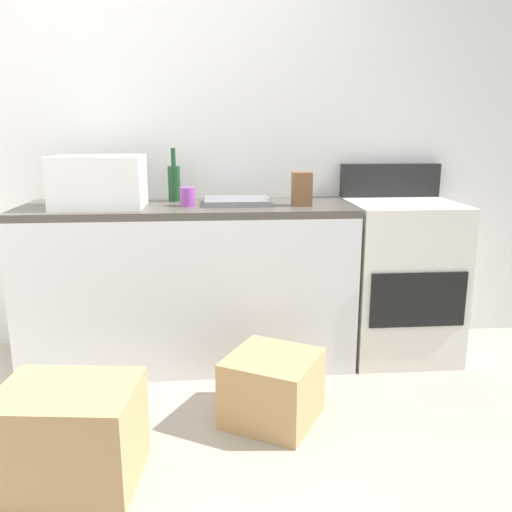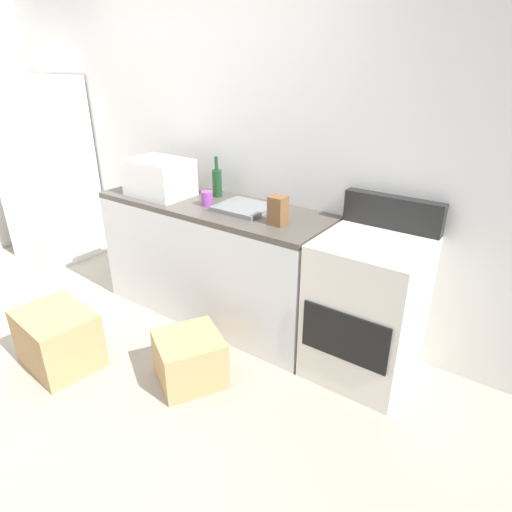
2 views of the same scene
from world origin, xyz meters
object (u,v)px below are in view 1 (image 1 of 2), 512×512
Objects in this scene: stove_oven at (399,276)px; cardboard_box_large at (70,435)px; cardboard_box_medium at (273,388)px; microwave at (99,182)px; coffee_mug at (187,197)px; wine_bottle at (174,182)px; knife_block at (302,189)px.

stove_oven reaches higher than cardboard_box_large.
stove_oven reaches higher than cardboard_box_medium.
microwave reaches higher than coffee_mug.
wine_bottle is at bearing 173.28° from stove_oven.
coffee_mug is 0.20× the size of cardboard_box_large.
knife_block is (-0.60, -0.09, 0.52)m from stove_oven.
stove_oven is at bearing 33.91° from cardboard_box_large.
coffee_mug is at bearing 177.10° from knife_block.
microwave is 2.56× the size of knife_block.
wine_bottle is at bearing 30.71° from microwave.
coffee_mug is at bearing -68.63° from wine_bottle.
wine_bottle is 1.31m from cardboard_box_medium.
wine_bottle is 1.67× the size of knife_block.
coffee_mug reaches higher than cardboard_box_medium.
stove_oven is 1.31m from coffee_mug.
microwave is 0.91× the size of cardboard_box_large.
microwave is at bearing -177.62° from stove_oven.
wine_bottle is 0.74m from knife_block.
knife_block is 1.64m from cardboard_box_large.
wine_bottle is at bearing 111.37° from coffee_mug.
cardboard_box_large is at bearing -87.63° from microwave.
cardboard_box_large is 0.89m from cardboard_box_medium.
wine_bottle reaches higher than microwave.
coffee_mug is (0.08, -0.21, -0.06)m from wine_bottle.
knife_block is (0.70, -0.24, -0.02)m from wine_bottle.
stove_oven is 3.67× the size of wine_bottle.
wine_bottle is at bearing 75.11° from cardboard_box_large.
knife_block is at bearing -171.47° from stove_oven.
coffee_mug is 1.35m from cardboard_box_large.
knife_block is at bearing -19.21° from wine_bottle.
coffee_mug is at bearing -177.22° from stove_oven.
cardboard_box_large reaches higher than cardboard_box_medium.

